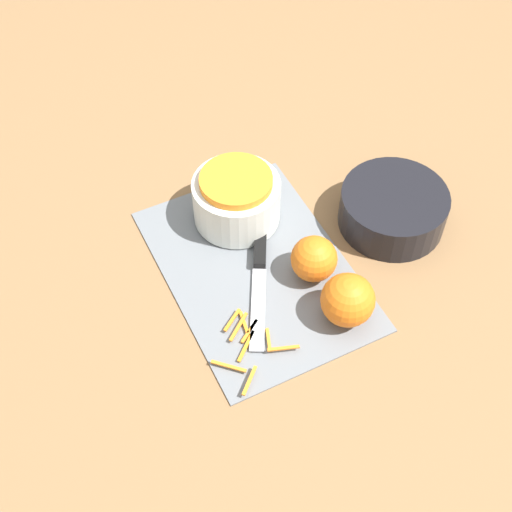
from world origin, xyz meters
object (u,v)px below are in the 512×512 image
bowl_speckled (237,198)px  orange_right (348,300)px  orange_left (314,259)px  bowl_dark (393,209)px  knife (260,258)px

bowl_speckled → orange_right: size_ratio=1.77×
bowl_speckled → orange_right: (0.26, 0.06, -0.00)m
orange_left → orange_right: (0.09, 0.01, 0.00)m
bowl_dark → orange_left: bearing=-77.1°
bowl_dark → orange_left: orange_left is taller
orange_left → orange_right: 0.09m
bowl_speckled → orange_right: 0.27m
bowl_speckled → bowl_dark: (0.12, 0.23, -0.02)m
knife → orange_left: 0.09m
knife → orange_right: 0.17m
bowl_dark → orange_right: (0.13, -0.17, 0.01)m
bowl_speckled → orange_left: size_ratio=1.98×
knife → orange_right: orange_right is taller
orange_left → orange_right: bearing=3.1°
bowl_dark → knife: bowl_dark is taller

